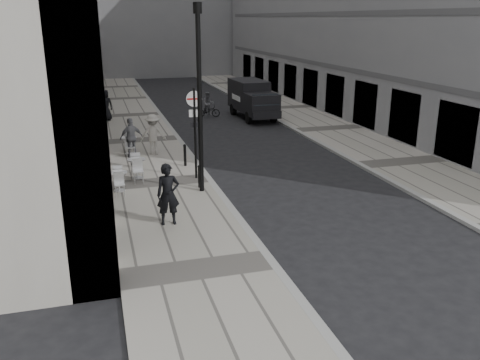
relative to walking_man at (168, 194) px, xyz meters
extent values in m
plane|color=black|center=(2.26, -5.95, -1.10)|extent=(120.00, 120.00, 0.00)
cube|color=#9A948B|center=(0.26, 12.05, -1.04)|extent=(4.00, 60.00, 0.12)
cube|color=#9A948B|center=(11.26, 12.05, -1.04)|extent=(4.00, 60.00, 0.12)
imported|color=black|center=(0.00, 0.00, 0.00)|extent=(0.73, 0.50, 1.96)
cylinder|color=black|center=(1.78, 4.53, 0.84)|extent=(0.09, 0.09, 3.64)
cylinder|color=white|center=(1.78, 4.53, 2.24)|extent=(0.63, 0.09, 0.62)
cube|color=#B21414|center=(1.78, 4.51, 2.24)|extent=(0.57, 0.07, 0.06)
cube|color=white|center=(1.78, 4.56, 1.67)|extent=(0.44, 0.06, 0.29)
cylinder|color=black|center=(1.66, 2.89, 2.27)|extent=(0.17, 0.17, 6.50)
cylinder|color=black|center=(1.66, 2.89, 5.57)|extent=(0.30, 0.30, 0.38)
cylinder|color=black|center=(1.66, 3.30, -0.57)|extent=(0.11, 0.11, 0.83)
cylinder|color=black|center=(1.66, 6.42, -0.53)|extent=(0.12, 0.12, 0.91)
cylinder|color=black|center=(7.24, 15.16, -0.72)|extent=(0.29, 0.77, 0.76)
cylinder|color=black|center=(8.91, 15.22, -0.72)|extent=(0.29, 0.77, 0.76)
cylinder|color=black|center=(7.13, 18.39, -0.72)|extent=(0.29, 0.77, 0.76)
cylinder|color=black|center=(8.80, 18.45, -0.72)|extent=(0.29, 0.77, 0.76)
cube|color=black|center=(7.99, 17.66, 0.37)|extent=(2.02, 3.49, 1.90)
cube|color=black|center=(8.08, 15.09, 0.09)|extent=(1.96, 1.78, 1.33)
cube|color=#1E2328|center=(8.10, 14.38, 0.47)|extent=(1.67, 0.39, 0.70)
imported|color=black|center=(5.30, 18.06, -0.69)|extent=(1.62, 0.81, 0.82)
imported|color=#5B5B60|center=(5.30, 18.06, -0.20)|extent=(0.84, 0.71, 1.54)
imported|color=#535458|center=(-0.46, 8.60, -0.06)|extent=(1.16, 0.70, 1.84)
imported|color=#ABA69E|center=(0.58, 8.89, -0.03)|extent=(1.32, 0.87, 1.91)
imported|color=black|center=(-1.34, 18.05, 0.00)|extent=(1.13, 0.94, 1.97)
cylinder|color=silver|center=(-0.54, 5.14, -0.97)|extent=(0.46, 0.46, 0.03)
cylinder|color=silver|center=(-0.54, 5.14, -0.58)|extent=(0.06, 0.06, 0.78)
cylinder|color=silver|center=(-0.54, 5.14, -0.19)|extent=(0.74, 0.74, 0.03)
cylinder|color=silver|center=(-1.34, 3.72, -0.97)|extent=(0.42, 0.42, 0.03)
cylinder|color=silver|center=(-1.34, 3.72, -0.61)|extent=(0.06, 0.06, 0.71)
cylinder|color=silver|center=(-1.34, 3.72, -0.26)|extent=(0.67, 0.67, 0.03)
cylinder|color=silver|center=(-0.54, 9.21, -0.97)|extent=(0.47, 0.47, 0.03)
cylinder|color=silver|center=(-0.54, 9.21, -0.58)|extent=(0.06, 0.06, 0.79)
cylinder|color=silver|center=(-0.54, 9.21, -0.18)|extent=(0.75, 0.75, 0.03)
camera|label=1|loc=(-1.96, -14.96, 5.24)|focal=38.00mm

